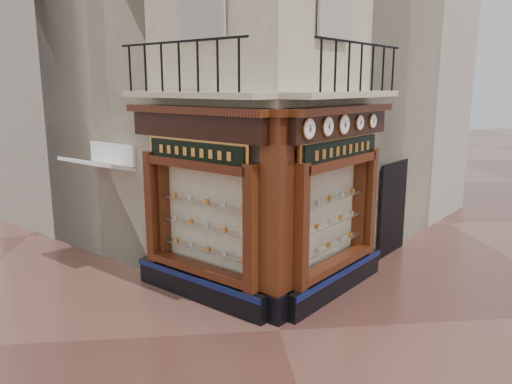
{
  "coord_description": "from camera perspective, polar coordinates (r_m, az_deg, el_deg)",
  "views": [
    {
      "loc": [
        -1.31,
        -8.26,
        4.38
      ],
      "look_at": [
        -0.22,
        2.0,
        2.16
      ],
      "focal_mm": 35.0,
      "sensor_mm": 36.0,
      "label": 1
    }
  ],
  "objects": [
    {
      "name": "main_building",
      "position": [
        14.57,
        -0.92,
        18.51
      ],
      "size": [
        11.31,
        11.31,
        12.0
      ],
      "primitive_type": "cube",
      "rotation": [
        0.0,
        0.0,
        0.79
      ],
      "color": "beige",
      "rests_on": "ground"
    },
    {
      "name": "signboard_left",
      "position": [
        9.86,
        -6.91,
        4.58
      ],
      "size": [
        1.97,
        1.97,
        0.53
      ],
      "rotation": [
        0.0,
        0.0,
        2.36
      ],
      "color": "gold",
      "rests_on": "ground"
    },
    {
      "name": "corner_pilaster",
      "position": [
        9.19,
        2.36,
        -3.24
      ],
      "size": [
        0.85,
        0.85,
        3.98
      ],
      "rotation": [
        0.0,
        0.0,
        0.79
      ],
      "color": "black",
      "rests_on": "ground"
    },
    {
      "name": "clock_a",
      "position": [
        8.94,
        6.05,
        7.19
      ],
      "size": [
        0.31,
        0.31,
        0.38
      ],
      "rotation": [
        0.0,
        0.0,
        0.79
      ],
      "color": "#CB8543",
      "rests_on": "ground"
    },
    {
      "name": "balcony",
      "position": [
        9.84,
        1.62,
        11.17
      ],
      "size": [
        5.94,
        2.97,
        1.03
      ],
      "color": "beige",
      "rests_on": "ground"
    },
    {
      "name": "shopfront_left",
      "position": [
        10.12,
        -6.44,
        -1.69
      ],
      "size": [
        2.86,
        2.86,
        3.98
      ],
      "rotation": [
        0.0,
        0.0,
        2.36
      ],
      "color": "black",
      "rests_on": "ground"
    },
    {
      "name": "ground",
      "position": [
        9.44,
        2.71,
        -15.53
      ],
      "size": [
        80.0,
        80.0,
        0.0
      ],
      "primitive_type": "plane",
      "color": "#542E27",
      "rests_on": "ground"
    },
    {
      "name": "clock_e",
      "position": [
        11.13,
        13.17,
        7.9
      ],
      "size": [
        0.25,
        0.25,
        0.31
      ],
      "rotation": [
        0.0,
        0.0,
        0.79
      ],
      "color": "#CB8543",
      "rests_on": "ground"
    },
    {
      "name": "shopfront_right",
      "position": [
        10.48,
        9.13,
        -1.29
      ],
      "size": [
        2.86,
        2.86,
        3.98
      ],
      "rotation": [
        0.0,
        0.0,
        0.79
      ],
      "color": "black",
      "rests_on": "ground"
    },
    {
      "name": "awning",
      "position": [
        12.88,
        -17.03,
        -8.3
      ],
      "size": [
        1.89,
        1.89,
        0.32
      ],
      "primitive_type": null,
      "rotation": [
        0.25,
        0.0,
        2.36
      ],
      "color": "white",
      "rests_on": "ground"
    },
    {
      "name": "neighbour_left",
      "position": [
        16.97,
        -10.39,
        15.72
      ],
      "size": [
        11.31,
        11.31,
        11.0
      ],
      "primitive_type": "cube",
      "rotation": [
        0.0,
        0.0,
        0.79
      ],
      "color": "beige",
      "rests_on": "ground"
    },
    {
      "name": "signboard_right",
      "position": [
        10.24,
        9.72,
        4.77
      ],
      "size": [
        2.17,
        2.17,
        0.58
      ],
      "rotation": [
        0.0,
        0.0,
        0.79
      ],
      "color": "gold",
      "rests_on": "ground"
    },
    {
      "name": "clock_b",
      "position": [
        9.49,
        8.2,
        7.41
      ],
      "size": [
        0.3,
        0.3,
        0.37
      ],
      "rotation": [
        0.0,
        0.0,
        0.79
      ],
      "color": "#CB8543",
      "rests_on": "ground"
    },
    {
      "name": "neighbour_right",
      "position": [
        17.35,
        6.8,
        15.75
      ],
      "size": [
        11.31,
        11.31,
        11.0
      ],
      "primitive_type": "cube",
      "rotation": [
        0.0,
        0.0,
        0.79
      ],
      "color": "beige",
      "rests_on": "ground"
    },
    {
      "name": "clock_d",
      "position": [
        10.6,
        11.75,
        7.76
      ],
      "size": [
        0.26,
        0.26,
        0.32
      ],
      "rotation": [
        0.0,
        0.0,
        0.79
      ],
      "color": "#CB8543",
      "rests_on": "ground"
    },
    {
      "name": "clock_c",
      "position": [
        10.02,
        10.02,
        7.6
      ],
      "size": [
        0.32,
        0.32,
        0.4
      ],
      "rotation": [
        0.0,
        0.0,
        0.79
      ],
      "color": "#CB8543",
      "rests_on": "ground"
    }
  ]
}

